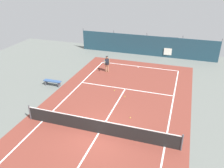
{
  "coord_description": "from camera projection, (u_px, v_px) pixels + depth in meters",
  "views": [
    {
      "loc": [
        4.47,
        -10.99,
        9.27
      ],
      "look_at": [
        -0.82,
        5.23,
        0.9
      ],
      "focal_mm": 37.38,
      "sensor_mm": 36.0,
      "label": 1
    }
  ],
  "objects": [
    {
      "name": "ground_plane",
      "position": [
        99.0,
        133.0,
        14.71
      ],
      "size": [
        36.0,
        36.0,
        0.0
      ],
      "primitive_type": "plane",
      "color": "slate"
    },
    {
      "name": "court_surface",
      "position": [
        99.0,
        133.0,
        14.71
      ],
      "size": [
        11.02,
        26.6,
        0.01
      ],
      "color": "brown",
      "rests_on": "ground"
    },
    {
      "name": "tennis_net",
      "position": [
        99.0,
        127.0,
        14.48
      ],
      "size": [
        10.12,
        0.1,
        1.1
      ],
      "color": "black",
      "rests_on": "ground"
    },
    {
      "name": "back_fence",
      "position": [
        147.0,
        49.0,
        28.29
      ],
      "size": [
        16.3,
        0.98,
        2.7
      ],
      "color": "#1E3D4C",
      "rests_on": "ground"
    },
    {
      "name": "tennis_player",
      "position": [
        107.0,
        63.0,
        23.15
      ],
      "size": [
        0.57,
        0.83,
        1.64
      ],
      "rotation": [
        0.0,
        0.0,
        3.5
      ],
      "color": "#9E7051",
      "rests_on": "ground"
    },
    {
      "name": "tennis_ball_near_player",
      "position": [
        130.0,
        118.0,
        16.21
      ],
      "size": [
        0.07,
        0.07,
        0.07
      ],
      "primitive_type": "sphere",
      "color": "#CCDB33",
      "rests_on": "ground"
    },
    {
      "name": "tennis_ball_midcourt",
      "position": [
        115.0,
        90.0,
        19.86
      ],
      "size": [
        0.07,
        0.07,
        0.07
      ],
      "primitive_type": "sphere",
      "color": "#CCDB33",
      "rests_on": "ground"
    },
    {
      "name": "tennis_ball_by_sideline",
      "position": [
        125.0,
        97.0,
        18.89
      ],
      "size": [
        0.07,
        0.07,
        0.07
      ],
      "primitive_type": "sphere",
      "color": "#CCDB33",
      "rests_on": "ground"
    },
    {
      "name": "parked_car",
      "position": [
        172.0,
        46.0,
        28.77
      ],
      "size": [
        2.34,
        4.36,
        1.68
      ],
      "rotation": [
        0.0,
        0.0,
        0.1
      ],
      "color": "silver",
      "rests_on": "ground"
    },
    {
      "name": "courtside_bench",
      "position": [
        52.0,
        82.0,
        20.59
      ],
      "size": [
        1.6,
        0.4,
        0.49
      ],
      "color": "#335184",
      "rests_on": "ground"
    }
  ]
}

